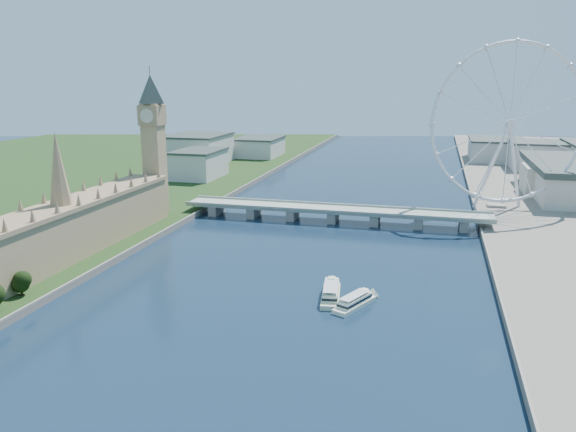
% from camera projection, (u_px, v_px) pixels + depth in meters
% --- Properties ---
extents(parliament_range, '(24.00, 200.00, 70.00)m').
position_uv_depth(parliament_range, '(64.00, 231.00, 309.91)').
color(parliament_range, tan).
rests_on(parliament_range, ground).
extents(big_ben, '(20.02, 20.02, 110.00)m').
position_uv_depth(big_ben, '(153.00, 127.00, 399.90)').
color(big_ben, tan).
rests_on(big_ben, ground).
extents(westminster_bridge, '(220.00, 22.00, 9.50)m').
position_uv_depth(westminster_bridge, '(334.00, 212.00, 403.50)').
color(westminster_bridge, gray).
rests_on(westminster_bridge, ground).
extents(london_eye, '(113.60, 39.12, 124.30)m').
position_uv_depth(london_eye, '(510.00, 124.00, 411.28)').
color(london_eye, silver).
rests_on(london_eye, ground).
extents(county_hall, '(54.00, 144.00, 35.00)m').
position_uv_depth(county_hall, '(560.00, 198.00, 484.32)').
color(county_hall, beige).
rests_on(county_hall, ground).
extents(city_skyline, '(505.00, 280.00, 32.00)m').
position_uv_depth(city_skyline, '(408.00, 154.00, 635.78)').
color(city_skyline, beige).
rests_on(city_skyline, ground).
extents(tour_boat_near, '(12.67, 33.63, 7.28)m').
position_uv_depth(tour_boat_near, '(331.00, 298.00, 263.00)').
color(tour_boat_near, beige).
rests_on(tour_boat_near, ground).
extents(tour_boat_far, '(18.82, 29.26, 6.36)m').
position_uv_depth(tour_boat_far, '(354.00, 307.00, 253.24)').
color(tour_boat_far, white).
rests_on(tour_boat_far, ground).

